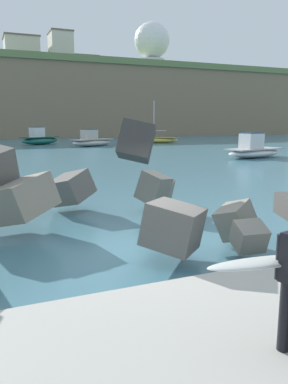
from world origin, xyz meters
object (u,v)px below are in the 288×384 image
Objects in this scene: station_building_west at (81,64)px; boat_mid_left at (157,140)px; radar_dome at (152,44)px; boat_mid_right at (92,141)px; boat_near_left at (254,150)px; station_building_east at (22,51)px; surfer_with_board at (288,271)px; station_building_central at (61,48)px; boat_mid_centre at (39,139)px.

boat_mid_left is at bearing -91.11° from station_building_west.
boat_mid_right is at bearing -122.70° from radar_dome.
boat_near_left reaches higher than boat_mid_right.
boat_mid_left is 45.49m from station_building_east.
surfer_with_board is 28.79m from boat_near_left.
boat_near_left is 0.89× the size of station_building_central.
boat_mid_left is (19.48, 45.88, -0.82)m from surfer_with_board.
boat_mid_centre is 7.93m from boat_mid_right.
surfer_with_board is 0.32× the size of station_building_central.
boat_near_left is at bearing -66.91° from boat_mid_right.
station_building_west reaches higher than boat_mid_left.
boat_near_left is 61.25m from station_building_central.
boat_mid_right is at bearing 113.09° from boat_near_left.
station_building_central is (9.68, 32.82, 17.37)m from boat_mid_centre.
station_building_central reaches higher than boat_mid_left.
boat_mid_right is at bearing -46.41° from boat_mid_centre.
station_building_west is at bearing 59.04° from station_building_central.
station_building_west is 1.20× the size of station_building_central.
boat_mid_right is (9.18, 42.69, -0.62)m from surfer_with_board.
surfer_with_board is 0.29× the size of station_building_east.
boat_mid_centre reaches higher than boat_near_left.
station_building_central reaches higher than boat_mid_centre.
boat_near_left is 1.00× the size of boat_mid_left.
boat_mid_centre is 41.04m from station_building_east.
radar_dome is 1.68× the size of station_building_central.
station_building_west is (20.38, 92.90, 15.48)m from surfer_with_board.
surfer_with_board is at bearing -102.38° from station_building_west.
boat_near_left is 0.53× the size of radar_dome.
boat_mid_left reaches higher than boat_mid_right.
station_building_east is (2.20, 37.29, 17.00)m from boat_mid_centre.
surfer_with_board is 0.37× the size of boat_mid_centre.
station_building_east is (-3.27, 43.04, 17.07)m from boat_mid_right.
surfer_with_board is at bearing -127.95° from boat_near_left.
radar_dome is at bearing 47.90° from boat_mid_centre.
station_building_central is (13.39, 81.25, 16.83)m from surfer_with_board.
boat_near_left is at bearing -61.47° from boat_mid_centre.
boat_near_left is 29.29m from boat_mid_centre.
station_building_central reaches higher than boat_mid_right.
boat_mid_left is at bearing -112.91° from radar_dome.
station_building_east is at bearing 100.59° from boat_near_left.
radar_dome reaches higher than boat_mid_centre.
boat_mid_right is (5.47, -5.74, -0.08)m from boat_mid_centre.
boat_mid_right is at bearing -162.74° from boat_mid_left.
boat_mid_left is 45.64m from radar_dome.
station_building_west is (0.91, 47.02, 16.30)m from boat_mid_left.
boat_mid_centre is 0.93× the size of boat_mid_right.
boat_near_left is 0.81× the size of station_building_east.
surfer_with_board is 0.36× the size of boat_near_left.
surfer_with_board is 92.74m from radar_dome.
boat_mid_left reaches higher than surfer_with_board.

